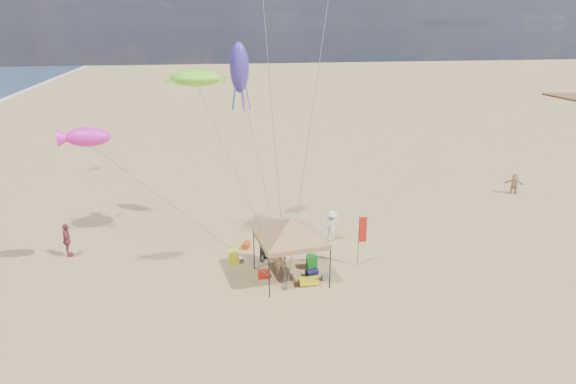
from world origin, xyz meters
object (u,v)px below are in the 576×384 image
(beach_cart, at_px, (309,281))
(person_near_a, at_px, (280,259))
(cooler_red, at_px, (264,274))
(person_near_b, at_px, (266,244))
(person_far_a, at_px, (67,240))
(person_near_c, at_px, (331,226))
(person_far_c, at_px, (514,184))
(chair_yellow, at_px, (234,257))
(cooler_blue, at_px, (319,247))
(chair_green, at_px, (312,262))
(canopy_tent, at_px, (291,220))
(feather_flag, at_px, (362,232))

(beach_cart, relative_size, person_near_a, 0.49)
(cooler_red, height_order, person_near_b, person_near_b)
(cooler_red, distance_m, person_near_a, 1.09)
(beach_cart, relative_size, person_far_a, 0.49)
(person_near_a, bearing_deg, person_near_c, -140.13)
(beach_cart, xyz_separation_m, person_far_c, (17.67, 10.77, 0.56))
(cooler_red, xyz_separation_m, chair_yellow, (-1.31, 1.84, 0.16))
(cooler_blue, bearing_deg, person_near_b, -166.83)
(person_near_a, height_order, person_near_c, person_near_a)
(cooler_red, bearing_deg, person_near_b, 78.85)
(person_far_c, bearing_deg, chair_green, -118.93)
(canopy_tent, bearing_deg, person_near_b, 111.65)
(canopy_tent, bearing_deg, chair_yellow, 140.68)
(person_near_a, bearing_deg, person_far_a, -28.28)
(person_near_b, relative_size, person_far_c, 1.18)
(chair_yellow, relative_size, beach_cart, 0.78)
(cooler_blue, relative_size, person_far_a, 0.29)
(feather_flag, height_order, cooler_blue, feather_flag)
(beach_cart, bearing_deg, cooler_blue, 69.60)
(person_far_c, bearing_deg, chair_yellow, -126.47)
(person_near_a, relative_size, person_far_c, 1.19)
(chair_green, xyz_separation_m, person_far_c, (17.14, 9.12, 0.41))
(cooler_blue, bearing_deg, person_near_c, 48.55)
(beach_cart, relative_size, person_near_b, 0.50)
(cooler_red, bearing_deg, person_far_c, 26.19)
(person_near_a, xyz_separation_m, person_near_c, (3.55, 3.75, -0.01))
(cooler_red, bearing_deg, chair_yellow, 125.48)
(chair_green, bearing_deg, cooler_red, -167.60)
(person_near_c, bearing_deg, cooler_blue, 35.81)
(cooler_blue, distance_m, person_far_c, 17.72)
(person_far_a, bearing_deg, person_near_c, -107.31)
(feather_flag, xyz_separation_m, person_near_a, (-4.26, -0.48, -0.91))
(cooler_blue, bearing_deg, chair_yellow, -169.96)
(person_far_a, xyz_separation_m, person_far_c, (29.62, 5.41, -0.16))
(cooler_blue, xyz_separation_m, person_near_b, (-3.02, -0.71, 0.71))
(person_near_b, xyz_separation_m, person_near_c, (3.98, 1.80, 0.00))
(chair_yellow, height_order, person_far_a, person_far_a)
(chair_green, distance_m, person_far_c, 19.42)
(person_far_a, bearing_deg, chair_green, -121.87)
(canopy_tent, height_order, cooler_red, canopy_tent)
(person_far_c, bearing_deg, canopy_tent, -118.50)
(feather_flag, xyz_separation_m, person_near_b, (-4.70, 1.48, -0.92))
(canopy_tent, height_order, feather_flag, canopy_tent)
(person_near_a, bearing_deg, canopy_tent, 139.96)
(person_near_b, height_order, person_far_a, person_far_a)
(cooler_blue, xyz_separation_m, person_near_c, (0.96, 1.09, 0.71))
(feather_flag, bearing_deg, cooler_blue, 127.56)
(feather_flag, xyz_separation_m, person_far_c, (14.59, 9.18, -1.05))
(person_near_b, distance_m, person_near_c, 4.37)
(chair_green, bearing_deg, chair_yellow, 161.52)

